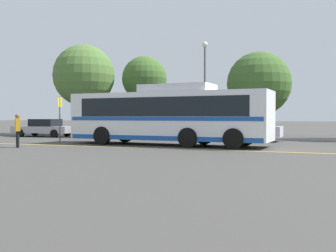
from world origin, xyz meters
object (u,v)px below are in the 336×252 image
object	(u,v)px
street_lamp	(205,75)
parked_car_3	(249,129)
parked_car_1	(106,128)
tree_0	(259,84)
tree_2	(84,76)
pedestrian_0	(18,128)
tree_1	(144,79)
bus_stop_sign	(60,114)
parked_car_0	(45,128)
transit_bus	(168,115)
parked_car_2	(168,129)

from	to	relation	value
street_lamp	parked_car_3	bearing A→B (deg)	-38.94
parked_car_1	street_lamp	world-z (taller)	street_lamp
tree_0	tree_2	world-z (taller)	tree_2
pedestrian_0	tree_2	distance (m)	13.94
parked_car_3	tree_1	size ratio (longest dim) A/B	0.62
parked_car_1	pedestrian_0	distance (m)	9.38
bus_stop_sign	parked_car_0	bearing A→B (deg)	47.92
tree_2	bus_stop_sign	bearing A→B (deg)	-65.48
parked_car_3	tree_1	bearing A→B (deg)	62.77
parked_car_3	street_lamp	world-z (taller)	street_lamp
transit_bus	parked_car_1	distance (m)	8.61
pedestrian_0	tree_1	world-z (taller)	tree_1
parked_car_3	tree_1	xyz separation A→B (m)	(-9.61, 5.53, 3.97)
parked_car_0	bus_stop_sign	bearing A→B (deg)	-139.94
bus_stop_sign	tree_1	xyz separation A→B (m)	(0.45, 11.21, 3.03)
parked_car_3	pedestrian_0	world-z (taller)	pedestrian_0
parked_car_1	street_lamp	distance (m)	8.20
transit_bus	street_lamp	size ratio (longest dim) A/B	1.63
bus_stop_sign	tree_2	bearing A→B (deg)	28.30
tree_0	tree_1	xyz separation A→B (m)	(-9.57, 0.41, 0.72)
parked_car_2	tree_1	xyz separation A→B (m)	(-4.16, 5.44, 4.05)
tree_1	tree_2	size ratio (longest dim) A/B	0.88
parked_car_0	tree_2	bearing A→B (deg)	-23.66
parked_car_1	street_lamp	xyz separation A→B (m)	(6.70, 2.75, 3.85)
parked_car_2	tree_2	xyz separation A→B (m)	(-8.80, 3.40, 4.31)
bus_stop_sign	street_lamp	world-z (taller)	street_lamp
parked_car_3	tree_1	distance (m)	11.78
bus_stop_sign	tree_1	size ratio (longest dim) A/B	0.41
pedestrian_0	street_lamp	xyz separation A→B (m)	(6.41, 12.13, 3.60)
transit_bus	parked_car_0	world-z (taller)	transit_bus
parked_car_0	parked_car_2	xyz separation A→B (m)	(10.06, 0.16, -0.02)
transit_bus	tree_0	xyz separation A→B (m)	(3.51, 10.12, 2.38)
parked_car_0	parked_car_3	world-z (taller)	parked_car_3
parked_car_3	pedestrian_0	distance (m)	13.62
street_lamp	tree_1	xyz separation A→B (m)	(-5.96, 2.58, 0.17)
parked_car_3	tree_2	bearing A→B (deg)	78.90
pedestrian_0	tree_1	xyz separation A→B (m)	(0.45, 14.71, 3.77)
parked_car_2	tree_1	bearing A→B (deg)	-146.58
parked_car_2	parked_car_0	bearing A→B (deg)	-93.08
parked_car_0	tree_1	xyz separation A→B (m)	(5.91, 5.59, 4.04)
transit_bus	parked_car_2	size ratio (longest dim) A/B	2.58
parked_car_3	tree_1	world-z (taller)	tree_1
parked_car_1	tree_0	world-z (taller)	tree_0
transit_bus	pedestrian_0	bearing A→B (deg)	126.41
parked_car_0	tree_1	size ratio (longest dim) A/B	0.72
parked_car_2	street_lamp	bearing A→B (deg)	143.78
parked_car_1	parked_car_2	bearing A→B (deg)	-95.25
bus_stop_sign	tree_2	size ratio (longest dim) A/B	0.36
parked_car_3	tree_2	distance (m)	15.27
parked_car_2	tree_0	xyz separation A→B (m)	(5.41, 5.02, 3.34)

